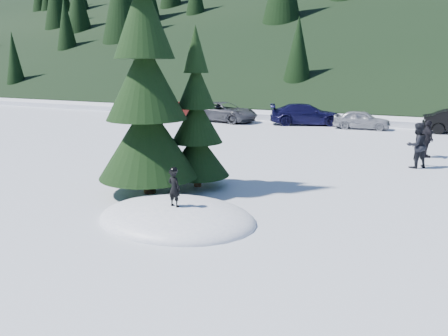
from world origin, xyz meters
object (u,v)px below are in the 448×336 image
at_px(child_skier, 174,188).
at_px(car_3, 306,114).
at_px(spruce_short, 197,126).
at_px(car_4, 362,120).
at_px(spruce_tall, 146,91).
at_px(adult_0, 417,145).
at_px(car_0, 152,108).
at_px(car_2, 224,112).
at_px(car_1, 192,110).
at_px(adult_1, 427,139).

distance_m(child_skier, car_3, 21.31).
bearing_deg(spruce_short, car_4, 81.47).
height_order(child_skier, car_4, child_skier).
height_order(spruce_tall, car_3, spruce_tall).
distance_m(adult_0, car_0, 24.13).
bearing_deg(car_2, car_4, -78.93).
relative_size(car_0, car_2, 0.74).
relative_size(spruce_tall, car_2, 1.64).
height_order(car_2, car_4, car_2).
relative_size(car_0, car_1, 0.92).
height_order(child_skier, adult_1, adult_1).
xyz_separation_m(child_skier, adult_0, (5.22, 9.93, -0.04)).
distance_m(spruce_short, car_1, 20.04).
distance_m(spruce_tall, car_1, 20.89).
xyz_separation_m(adult_1, car_3, (-8.15, 8.73, -0.11)).
bearing_deg(adult_1, spruce_tall, 113.98).
distance_m(spruce_short, child_skier, 3.87).
bearing_deg(adult_0, adult_1, -140.74).
bearing_deg(child_skier, car_0, -47.44).
xyz_separation_m(adult_0, car_1, (-16.93, 10.59, -0.24)).
distance_m(car_0, car_4, 17.37).
bearing_deg(spruce_short, car_1, 121.34).
height_order(adult_0, car_3, adult_0).
height_order(spruce_short, adult_0, spruce_short).
xyz_separation_m(adult_0, car_2, (-13.94, 10.27, -0.20)).
xyz_separation_m(spruce_tall, car_0, (-13.78, 19.19, -2.66)).
height_order(adult_1, car_2, adult_1).
relative_size(child_skier, car_2, 0.19).
distance_m(child_skier, adult_1, 13.59).
bearing_deg(car_1, adult_0, -118.42).
bearing_deg(car_1, child_skier, -146.68).
bearing_deg(adult_1, car_3, 14.11).
bearing_deg(spruce_tall, car_4, 79.11).
distance_m(car_1, car_3, 9.09).
bearing_deg(spruce_tall, adult_1, 52.91).
distance_m(child_skier, car_1, 23.64).
height_order(car_0, car_4, car_0).
xyz_separation_m(adult_0, car_0, (-21.31, 11.32, -0.27)).
relative_size(spruce_tall, child_skier, 8.78).
xyz_separation_m(spruce_tall, child_skier, (2.32, -2.06, -2.35)).
xyz_separation_m(spruce_tall, car_1, (-9.40, 18.47, -2.62)).
bearing_deg(car_1, car_4, -85.68).
height_order(car_0, car_2, car_2).
relative_size(adult_0, car_3, 0.36).
bearing_deg(spruce_short, spruce_tall, -125.54).
xyz_separation_m(spruce_short, car_4, (2.58, 17.23, -1.48)).
xyz_separation_m(car_1, car_4, (12.98, 0.16, -0.08)).
distance_m(spruce_tall, adult_0, 11.16).
bearing_deg(spruce_short, child_skier, -69.18).
bearing_deg(car_0, child_skier, -150.14).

